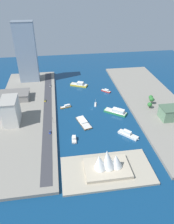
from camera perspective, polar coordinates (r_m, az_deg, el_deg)
ground_plane at (r=263.82m, az=1.34°, el=1.17°), size 440.00×440.00×0.00m
quay_west at (r=286.04m, az=17.36°, el=2.60°), size 70.00×240.00×3.05m
quay_east at (r=263.33m, az=-16.09°, el=0.09°), size 70.00×240.00×3.05m
peninsula_point at (r=183.99m, az=5.41°, el=-15.40°), size 75.84×39.63×2.00m
road_strip at (r=259.75m, az=-10.56°, el=0.83°), size 9.68×228.00×0.15m
tugboat_red at (r=302.83m, az=5.14°, el=5.74°), size 12.80×12.47×3.94m
barge_flat_brown at (r=235.82m, az=-1.02°, el=-2.68°), size 15.81×27.41×3.14m
water_taxi_orange at (r=264.92m, az=-5.63°, el=1.51°), size 14.41×7.05×3.54m
ferry_green_doubledeck at (r=253.99m, az=7.91°, el=0.12°), size 26.77×23.02×6.27m
ferry_yellow_fast at (r=318.76m, az=-2.13°, el=7.43°), size 26.28×18.15×6.18m
yacht_sleek_gray at (r=211.93m, az=-3.51°, el=-7.35°), size 5.21×11.51×4.01m
sailboat_small_white at (r=269.56m, az=2.29°, el=2.08°), size 4.66×10.70×9.52m
ferry_white_commuter at (r=221.20m, az=11.02°, el=-5.91°), size 19.02×19.83×5.58m
carpark_squat_concrete at (r=290.67m, az=-19.01°, el=4.17°), size 38.20×24.75×9.20m
hotel_broad_white at (r=239.00m, az=-19.90°, el=0.27°), size 16.61×26.89×28.44m
tower_tall_glass at (r=327.54m, az=-16.01°, el=15.11°), size 29.36×16.09×85.54m
taxi_yellow_cab at (r=276.76m, az=-11.22°, el=3.07°), size 1.94×5.13×1.56m
hatchback_blue at (r=219.78m, az=-9.98°, el=-5.38°), size 1.75×4.81×1.53m
van_white at (r=314.91m, az=-9.91°, el=6.98°), size 2.09×4.81×1.57m
traffic_light_waterfront at (r=232.28m, az=-9.22°, el=-1.93°), size 0.36×0.36×6.50m
opera_landmark at (r=177.95m, az=5.47°, el=-13.64°), size 37.54×25.41×22.06m
park_tree_cluster at (r=274.37m, az=16.84°, el=3.04°), size 14.35×23.45×9.41m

